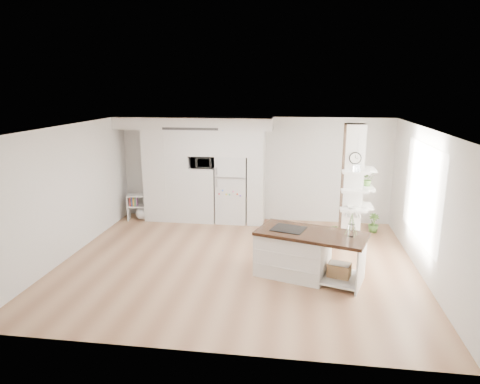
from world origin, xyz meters
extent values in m
cube|color=tan|center=(0.00, 0.00, 0.00)|extent=(7.00, 6.00, 0.01)
cube|color=white|center=(0.00, 0.00, 2.70)|extent=(7.00, 6.00, 0.04)
cube|color=silver|center=(0.00, 3.00, 1.35)|extent=(7.00, 0.04, 2.70)
cube|color=silver|center=(0.00, -3.00, 1.35)|extent=(7.00, 0.04, 2.70)
cube|color=silver|center=(-3.50, 0.00, 1.35)|extent=(0.04, 6.00, 2.70)
cube|color=silver|center=(3.50, 0.00, 1.35)|extent=(0.04, 6.00, 2.70)
cube|color=white|center=(-2.20, 2.67, 1.20)|extent=(1.20, 0.65, 2.40)
cube|color=white|center=(-1.27, 2.67, 0.71)|extent=(0.65, 0.65, 1.42)
cube|color=white|center=(-1.27, 2.67, 2.08)|extent=(0.65, 0.65, 0.65)
cube|color=white|center=(-0.53, 2.67, 2.08)|extent=(0.85, 0.65, 0.65)
cube|color=white|center=(0.10, 2.67, 1.20)|extent=(0.40, 0.65, 2.40)
cube|color=silver|center=(-1.50, 2.65, 2.55)|extent=(4.00, 0.70, 0.30)
cube|color=#262626|center=(-1.50, 2.31, 2.44)|extent=(1.40, 0.04, 0.06)
cube|color=white|center=(-0.53, 2.68, 0.88)|extent=(0.78, 0.66, 1.75)
cube|color=#B2B2B7|center=(-0.53, 2.34, 1.24)|extent=(0.78, 0.01, 0.03)
cube|color=silver|center=(2.30, 1.20, 1.35)|extent=(0.40, 0.40, 2.70)
cube|color=#A67A5D|center=(2.09, 1.20, 1.35)|extent=(0.02, 0.40, 2.70)
cube|color=#A67A5D|center=(2.30, 1.41, 1.35)|extent=(0.40, 0.02, 2.70)
cylinder|color=black|center=(2.30, 0.99, 2.02)|extent=(0.25, 0.03, 0.25)
cylinder|color=white|center=(2.30, 0.98, 2.02)|extent=(0.21, 0.01, 0.21)
plane|color=white|center=(3.48, 0.30, 1.50)|extent=(0.00, 2.40, 2.40)
cylinder|color=white|center=(1.70, 0.15, 2.12)|extent=(0.12, 0.12, 0.10)
cube|color=white|center=(1.10, -0.36, 0.41)|extent=(1.46, 1.17, 0.82)
cube|color=white|center=(1.99, -0.64, 0.11)|extent=(0.90, 1.00, 0.04)
cube|color=white|center=(2.30, -0.74, 0.41)|extent=(0.28, 0.80, 0.82)
cube|color=#321D0F|center=(1.43, -0.47, 0.85)|extent=(2.14, 1.47, 0.06)
cube|color=black|center=(1.01, -0.33, 0.88)|extent=(0.70, 0.64, 0.01)
cube|color=olive|center=(1.94, -0.63, 0.25)|extent=(0.46, 0.40, 0.24)
cylinder|color=white|center=(2.11, -0.58, 0.99)|extent=(0.12, 0.12, 0.22)
cube|color=white|center=(-3.27, 2.45, 0.34)|extent=(0.09, 0.33, 0.68)
cube|color=white|center=(-2.73, 2.55, 0.34)|extent=(0.09, 0.33, 0.68)
cube|color=white|center=(-3.00, 2.50, 0.66)|extent=(0.62, 0.43, 0.03)
cube|color=white|center=(-3.00, 2.50, 0.37)|extent=(0.59, 0.42, 0.03)
sphere|color=white|center=(-2.92, 2.51, 0.16)|extent=(0.33, 0.33, 0.33)
imported|color=#49762F|center=(1.97, 1.39, 0.22)|extent=(0.30, 0.27, 0.44)
imported|color=#49762F|center=(3.00, 2.30, 0.23)|extent=(0.31, 0.31, 0.46)
imported|color=#2D2D2D|center=(-1.27, 2.62, 1.57)|extent=(0.54, 0.37, 0.30)
imported|color=#49762F|center=(2.63, 1.30, 1.52)|extent=(0.27, 0.23, 0.30)
imported|color=white|center=(2.30, 0.90, 1.00)|extent=(0.22, 0.22, 0.05)
camera|label=1|loc=(1.16, -7.91, 3.45)|focal=32.00mm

